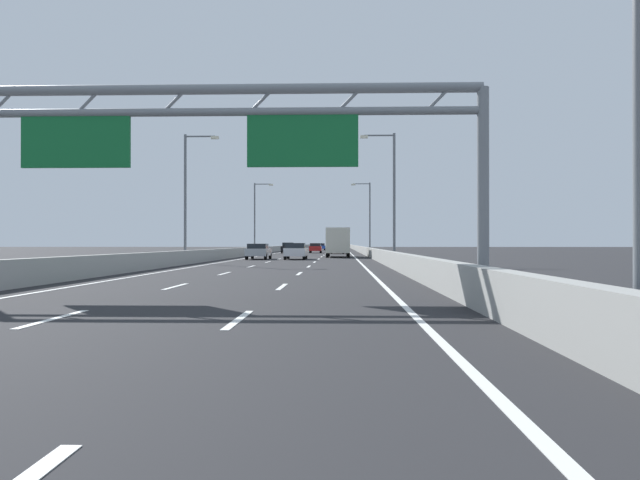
# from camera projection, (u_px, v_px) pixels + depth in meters

# --- Properties ---
(ground_plane) EXTENTS (260.00, 260.00, 0.00)m
(ground_plane) POSITION_uv_depth(u_px,v_px,m) (317.00, 252.00, 99.57)
(ground_plane) COLOR #262628
(lane_dash_left_1) EXTENTS (0.16, 3.00, 0.01)m
(lane_dash_left_1) POSITION_uv_depth(u_px,v_px,m) (54.00, 319.00, 12.17)
(lane_dash_left_1) COLOR white
(lane_dash_left_1) RESTS_ON ground_plane
(lane_dash_left_2) EXTENTS (0.16, 3.00, 0.01)m
(lane_dash_left_2) POSITION_uv_depth(u_px,v_px,m) (176.00, 286.00, 21.17)
(lane_dash_left_2) COLOR white
(lane_dash_left_2) RESTS_ON ground_plane
(lane_dash_left_3) EXTENTS (0.16, 3.00, 0.01)m
(lane_dash_left_3) POSITION_uv_depth(u_px,v_px,m) (225.00, 273.00, 30.16)
(lane_dash_left_3) COLOR white
(lane_dash_left_3) RESTS_ON ground_plane
(lane_dash_left_4) EXTENTS (0.16, 3.00, 0.01)m
(lane_dash_left_4) POSITION_uv_depth(u_px,v_px,m) (251.00, 266.00, 39.16)
(lane_dash_left_4) COLOR white
(lane_dash_left_4) RESTS_ON ground_plane
(lane_dash_left_5) EXTENTS (0.16, 3.00, 0.01)m
(lane_dash_left_5) POSITION_uv_depth(u_px,v_px,m) (268.00, 262.00, 48.15)
(lane_dash_left_5) COLOR white
(lane_dash_left_5) RESTS_ON ground_plane
(lane_dash_left_6) EXTENTS (0.16, 3.00, 0.01)m
(lane_dash_left_6) POSITION_uv_depth(u_px,v_px,m) (279.00, 259.00, 57.15)
(lane_dash_left_6) COLOR white
(lane_dash_left_6) RESTS_ON ground_plane
(lane_dash_left_7) EXTENTS (0.16, 3.00, 0.01)m
(lane_dash_left_7) POSITION_uv_depth(u_px,v_px,m) (287.00, 257.00, 66.14)
(lane_dash_left_7) COLOR white
(lane_dash_left_7) RESTS_ON ground_plane
(lane_dash_left_8) EXTENTS (0.16, 3.00, 0.01)m
(lane_dash_left_8) POSITION_uv_depth(u_px,v_px,m) (294.00, 255.00, 75.14)
(lane_dash_left_8) COLOR white
(lane_dash_left_8) RESTS_ON ground_plane
(lane_dash_left_9) EXTENTS (0.16, 3.00, 0.01)m
(lane_dash_left_9) POSITION_uv_depth(u_px,v_px,m) (299.00, 254.00, 84.13)
(lane_dash_left_9) COLOR white
(lane_dash_left_9) RESTS_ON ground_plane
(lane_dash_left_10) EXTENTS (0.16, 3.00, 0.01)m
(lane_dash_left_10) POSITION_uv_depth(u_px,v_px,m) (303.00, 253.00, 93.13)
(lane_dash_left_10) COLOR white
(lane_dash_left_10) RESTS_ON ground_plane
(lane_dash_left_11) EXTENTS (0.16, 3.00, 0.01)m
(lane_dash_left_11) POSITION_uv_depth(u_px,v_px,m) (306.00, 252.00, 102.12)
(lane_dash_left_11) COLOR white
(lane_dash_left_11) RESTS_ON ground_plane
(lane_dash_left_12) EXTENTS (0.16, 3.00, 0.01)m
(lane_dash_left_12) POSITION_uv_depth(u_px,v_px,m) (309.00, 251.00, 111.12)
(lane_dash_left_12) COLOR white
(lane_dash_left_12) RESTS_ON ground_plane
(lane_dash_left_13) EXTENTS (0.16, 3.00, 0.01)m
(lane_dash_left_13) POSITION_uv_depth(u_px,v_px,m) (311.00, 251.00, 120.11)
(lane_dash_left_13) COLOR white
(lane_dash_left_13) RESTS_ON ground_plane
(lane_dash_left_14) EXTENTS (0.16, 3.00, 0.01)m
(lane_dash_left_14) POSITION_uv_depth(u_px,v_px,m) (313.00, 250.00, 129.11)
(lane_dash_left_14) COLOR white
(lane_dash_left_14) RESTS_ON ground_plane
(lane_dash_left_15) EXTENTS (0.16, 3.00, 0.01)m
(lane_dash_left_15) POSITION_uv_depth(u_px,v_px,m) (315.00, 250.00, 138.10)
(lane_dash_left_15) COLOR white
(lane_dash_left_15) RESTS_ON ground_plane
(lane_dash_left_16) EXTENTS (0.16, 3.00, 0.01)m
(lane_dash_left_16) POSITION_uv_depth(u_px,v_px,m) (316.00, 249.00, 147.10)
(lane_dash_left_16) COLOR white
(lane_dash_left_16) RESTS_ON ground_plane
(lane_dash_left_17) EXTENTS (0.16, 3.00, 0.01)m
(lane_dash_left_17) POSITION_uv_depth(u_px,v_px,m) (318.00, 249.00, 156.09)
(lane_dash_left_17) COLOR white
(lane_dash_left_17) RESTS_ON ground_plane
(lane_dash_right_1) EXTENTS (0.16, 3.00, 0.01)m
(lane_dash_right_1) POSITION_uv_depth(u_px,v_px,m) (239.00, 319.00, 12.05)
(lane_dash_right_1) COLOR white
(lane_dash_right_1) RESTS_ON ground_plane
(lane_dash_right_2) EXTENTS (0.16, 3.00, 0.01)m
(lane_dash_right_2) POSITION_uv_depth(u_px,v_px,m) (282.00, 287.00, 21.05)
(lane_dash_right_2) COLOR white
(lane_dash_right_2) RESTS_ON ground_plane
(lane_dash_right_3) EXTENTS (0.16, 3.00, 0.01)m
(lane_dash_right_3) POSITION_uv_depth(u_px,v_px,m) (299.00, 274.00, 30.04)
(lane_dash_right_3) COLOR white
(lane_dash_right_3) RESTS_ON ground_plane
(lane_dash_right_4) EXTENTS (0.16, 3.00, 0.01)m
(lane_dash_right_4) POSITION_uv_depth(u_px,v_px,m) (309.00, 267.00, 39.04)
(lane_dash_right_4) COLOR white
(lane_dash_right_4) RESTS_ON ground_plane
(lane_dash_right_5) EXTENTS (0.16, 3.00, 0.01)m
(lane_dash_right_5) POSITION_uv_depth(u_px,v_px,m) (315.00, 262.00, 48.04)
(lane_dash_right_5) COLOR white
(lane_dash_right_5) RESTS_ON ground_plane
(lane_dash_right_6) EXTENTS (0.16, 3.00, 0.01)m
(lane_dash_right_6) POSITION_uv_depth(u_px,v_px,m) (319.00, 259.00, 57.03)
(lane_dash_right_6) COLOR white
(lane_dash_right_6) RESTS_ON ground_plane
(lane_dash_right_7) EXTENTS (0.16, 3.00, 0.01)m
(lane_dash_right_7) POSITION_uv_depth(u_px,v_px,m) (322.00, 257.00, 66.03)
(lane_dash_right_7) COLOR white
(lane_dash_right_7) RESTS_ON ground_plane
(lane_dash_right_8) EXTENTS (0.16, 3.00, 0.01)m
(lane_dash_right_8) POSITION_uv_depth(u_px,v_px,m) (324.00, 255.00, 75.02)
(lane_dash_right_8) COLOR white
(lane_dash_right_8) RESTS_ON ground_plane
(lane_dash_right_9) EXTENTS (0.16, 3.00, 0.01)m
(lane_dash_right_9) POSITION_uv_depth(u_px,v_px,m) (326.00, 254.00, 84.02)
(lane_dash_right_9) COLOR white
(lane_dash_right_9) RESTS_ON ground_plane
(lane_dash_right_10) EXTENTS (0.16, 3.00, 0.01)m
(lane_dash_right_10) POSITION_uv_depth(u_px,v_px,m) (327.00, 253.00, 93.01)
(lane_dash_right_10) COLOR white
(lane_dash_right_10) RESTS_ON ground_plane
(lane_dash_right_11) EXTENTS (0.16, 3.00, 0.01)m
(lane_dash_right_11) POSITION_uv_depth(u_px,v_px,m) (328.00, 252.00, 102.01)
(lane_dash_right_11) COLOR white
(lane_dash_right_11) RESTS_ON ground_plane
(lane_dash_right_12) EXTENTS (0.16, 3.00, 0.01)m
(lane_dash_right_12) POSITION_uv_depth(u_px,v_px,m) (329.00, 251.00, 111.00)
(lane_dash_right_12) COLOR white
(lane_dash_right_12) RESTS_ON ground_plane
(lane_dash_right_13) EXTENTS (0.16, 3.00, 0.01)m
(lane_dash_right_13) POSITION_uv_depth(u_px,v_px,m) (330.00, 251.00, 120.00)
(lane_dash_right_13) COLOR white
(lane_dash_right_13) RESTS_ON ground_plane
(lane_dash_right_14) EXTENTS (0.16, 3.00, 0.01)m
(lane_dash_right_14) POSITION_uv_depth(u_px,v_px,m) (331.00, 250.00, 128.99)
(lane_dash_right_14) COLOR white
(lane_dash_right_14) RESTS_ON ground_plane
(lane_dash_right_15) EXTENTS (0.16, 3.00, 0.01)m
(lane_dash_right_15) POSITION_uv_depth(u_px,v_px,m) (331.00, 250.00, 137.99)
(lane_dash_right_15) COLOR white
(lane_dash_right_15) RESTS_ON ground_plane
(lane_dash_right_16) EXTENTS (0.16, 3.00, 0.01)m
(lane_dash_right_16) POSITION_uv_depth(u_px,v_px,m) (332.00, 249.00, 146.98)
(lane_dash_right_16) COLOR white
(lane_dash_right_16) RESTS_ON ground_plane
(lane_dash_right_17) EXTENTS (0.16, 3.00, 0.01)m
(lane_dash_right_17) POSITION_uv_depth(u_px,v_px,m) (332.00, 249.00, 155.98)
(lane_dash_right_17) COLOR white
(lane_dash_right_17) RESTS_ON ground_plane
(edge_line_left) EXTENTS (0.16, 176.00, 0.01)m
(edge_line_left) POSITION_uv_depth(u_px,v_px,m) (276.00, 253.00, 87.74)
(edge_line_left) COLOR white
(edge_line_left) RESTS_ON ground_plane
(edge_line_right) EXTENTS (0.16, 176.00, 0.01)m
(edge_line_right) POSITION_uv_depth(u_px,v_px,m) (351.00, 253.00, 87.40)
(edge_line_right) COLOR white
(edge_line_right) RESTS_ON ground_plane
(barrier_left) EXTENTS (0.45, 220.00, 0.95)m
(barrier_left) POSITION_uv_depth(u_px,v_px,m) (279.00, 249.00, 109.78)
(barrier_left) COLOR #9E9E99
(barrier_left) RESTS_ON ground_plane
(barrier_right) EXTENTS (0.45, 220.00, 0.95)m
(barrier_right) POSITION_uv_depth(u_px,v_px,m) (358.00, 249.00, 109.34)
(barrier_right) COLOR #9E9E99
(barrier_right) RESTS_ON ground_plane
(sign_gantry) EXTENTS (16.52, 0.36, 6.36)m
(sign_gantry) POSITION_uv_depth(u_px,v_px,m) (211.00, 134.00, 19.28)
(sign_gantry) COLOR gray
(sign_gantry) RESTS_ON ground_plane
(streetlamp_left_mid) EXTENTS (2.58, 0.28, 9.50)m
(streetlamp_left_mid) POSITION_uv_depth(u_px,v_px,m) (188.00, 190.00, 46.38)
(streetlamp_left_mid) COLOR slate
(streetlamp_left_mid) RESTS_ON ground_plane
(streetlamp_right_mid) EXTENTS (2.58, 0.28, 9.50)m
(streetlamp_right_mid) POSITION_uv_depth(u_px,v_px,m) (391.00, 189.00, 45.90)
(streetlamp_right_mid) COLOR slate
(streetlamp_right_mid) RESTS_ON ground_plane
(streetlamp_left_far) EXTENTS (2.58, 0.28, 9.50)m
(streetlamp_left_far) POSITION_uv_depth(u_px,v_px,m) (256.00, 214.00, 84.01)
(streetlamp_left_far) COLOR slate
(streetlamp_left_far) RESTS_ON ground_plane
(streetlamp_right_far) EXTENTS (2.58, 0.28, 9.50)m
(streetlamp_right_far) POSITION_uv_depth(u_px,v_px,m) (368.00, 213.00, 83.53)
(streetlamp_right_far) COLOR slate
(streetlamp_right_far) RESTS_ON ground_plane
(black_car) EXTENTS (1.72, 4.24, 1.52)m
(black_car) POSITION_uv_depth(u_px,v_px,m) (288.00, 248.00, 89.02)
(black_car) COLOR black
(black_car) RESTS_ON ground_plane
(orange_car) EXTENTS (1.81, 4.67, 1.47)m
(orange_car) POSITION_uv_depth(u_px,v_px,m) (337.00, 248.00, 85.15)
(orange_car) COLOR orange
(orange_car) RESTS_ON ground_plane
(red_car) EXTENTS (1.73, 4.34, 1.43)m
(red_car) POSITION_uv_depth(u_px,v_px,m) (316.00, 248.00, 91.74)
(red_car) COLOR red
(red_car) RESTS_ON ground_plane
(green_car) EXTENTS (1.73, 4.43, 1.47)m
(green_car) POSITION_uv_depth(u_px,v_px,m) (340.00, 246.00, 138.75)
(green_car) COLOR #1E7A38
(green_car) RESTS_ON ground_plane
(blue_car) EXTENTS (1.73, 4.11, 1.38)m
(blue_car) POSITION_uv_depth(u_px,v_px,m) (321.00, 247.00, 125.55)
(blue_car) COLOR #2347AD
(blue_car) RESTS_ON ground_plane
(white_car) EXTENTS (1.86, 4.43, 1.46)m
(white_car) POSITION_uv_depth(u_px,v_px,m) (296.00, 251.00, 56.00)
(white_car) COLOR silver
(white_car) RESTS_ON ground_plane
(silver_car) EXTENTS (1.88, 4.68, 1.41)m
(silver_car) POSITION_uv_depth(u_px,v_px,m) (259.00, 251.00, 56.42)
(silver_car) COLOR #A8ADB2
(silver_car) RESTS_ON ground_plane
(box_truck) EXTENTS (2.38, 8.59, 2.98)m
(box_truck) POSITION_uv_depth(u_px,v_px,m) (338.00, 241.00, 65.31)
(box_truck) COLOR silver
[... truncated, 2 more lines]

